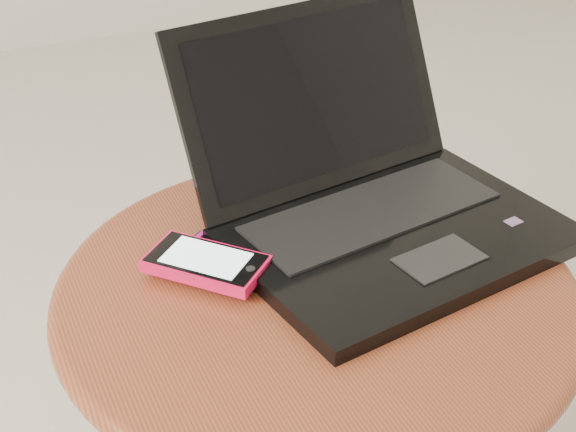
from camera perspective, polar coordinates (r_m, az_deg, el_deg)
name	(u,v)px	position (r m, az deg, el deg)	size (l,w,h in m)	color
table	(316,350)	(0.96, 1.84, -8.89)	(0.56, 0.56, 0.44)	#56311B
laptop	(373,195)	(0.98, 5.65, 1.37)	(0.41, 0.40, 0.22)	black
phone_black	(228,261)	(0.93, -3.99, -2.99)	(0.11, 0.13, 0.01)	black
phone_pink	(206,263)	(0.90, -5.45, -3.12)	(0.13, 0.14, 0.02)	#ED1147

